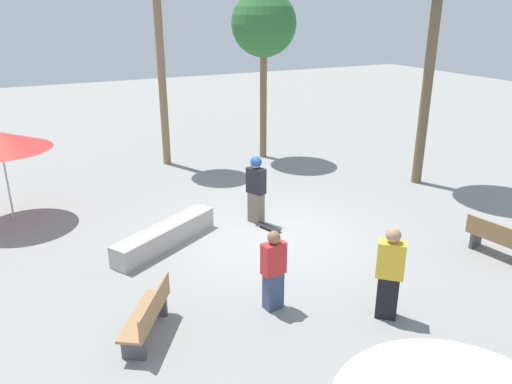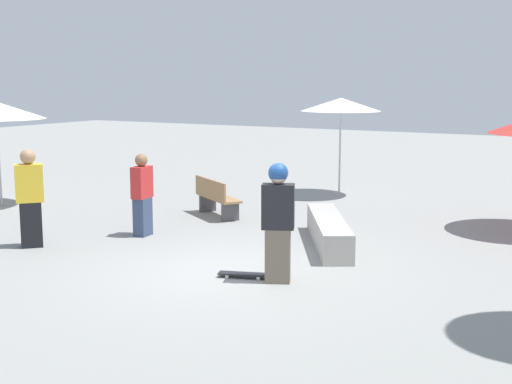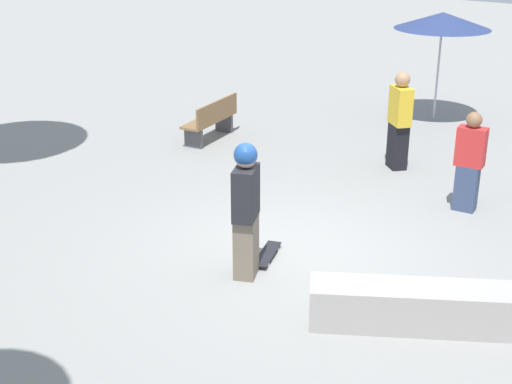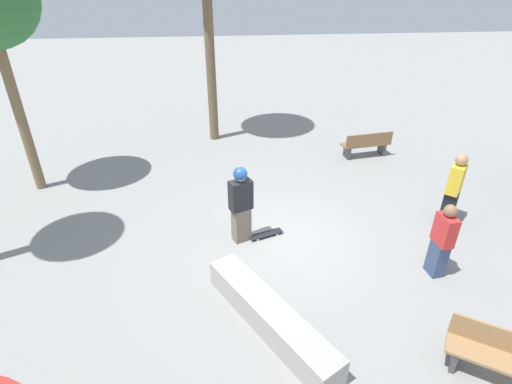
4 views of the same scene
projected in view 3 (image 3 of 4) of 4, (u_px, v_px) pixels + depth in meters
ground_plane at (288, 254)px, 10.02m from camera, size 60.00×60.00×0.00m
skater_main at (246, 206)px, 9.08m from camera, size 0.55×0.44×1.84m
skateboard at (267, 254)px, 9.89m from camera, size 0.82×0.45×0.07m
concrete_ledge at (444, 308)px, 8.17m from camera, size 2.02×2.93×0.52m
bench_near at (212, 120)px, 14.79m from camera, size 1.65×0.67×0.85m
shade_umbrella_navy at (443, 21)px, 15.57m from camera, size 2.11×2.11×2.41m
bystander_watching at (399, 121)px, 13.01m from camera, size 0.53×0.55×1.81m
bystander_far at (469, 162)px, 11.20m from camera, size 0.29×0.46×1.62m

